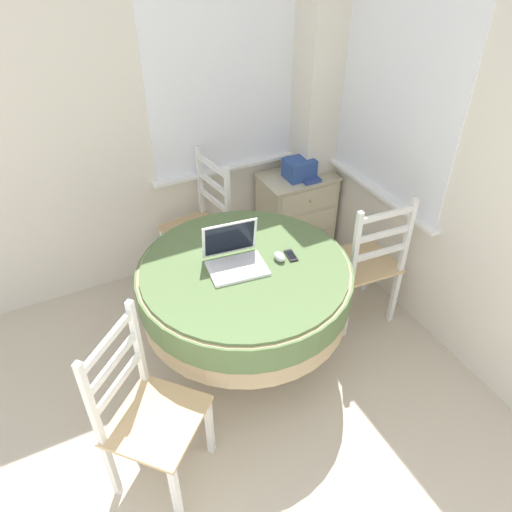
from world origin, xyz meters
The scene contains 11 objects.
corner_room_shell centered at (1.36, 2.01, 1.28)m, with size 4.56×4.99×2.55m.
round_dining_table centered at (1.06, 1.96, 0.62)m, with size 1.25×1.25×0.77m.
laptop centered at (1.01, 2.00, 0.82)m, with size 0.35×0.31×0.24m.
computer_mouse centered at (1.27, 1.92, 0.79)m, with size 0.06×0.09×0.05m.
cell_phone centered at (1.34, 1.92, 0.77)m, with size 0.06×0.12×0.01m.
dining_chair_near_back_window centered at (1.13, 2.86, 0.47)m, with size 0.46×0.49×1.00m.
dining_chair_near_right_window centered at (1.95, 1.95, 0.47)m, with size 0.46×0.43×1.00m.
dining_chair_camera_near centered at (0.30, 1.47, 0.47)m, with size 0.59×0.59×1.00m.
corner_cabinet centered at (1.98, 2.90, 0.34)m, with size 0.58×0.40×0.67m.
storage_box centered at (1.97, 2.87, 0.75)m, with size 0.22×0.18×0.15m.
book_on_cabinet centered at (2.02, 2.86, 0.68)m, with size 0.14×0.25×0.02m.
Camera 1 is at (0.11, -0.05, 2.54)m, focal length 35.00 mm.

